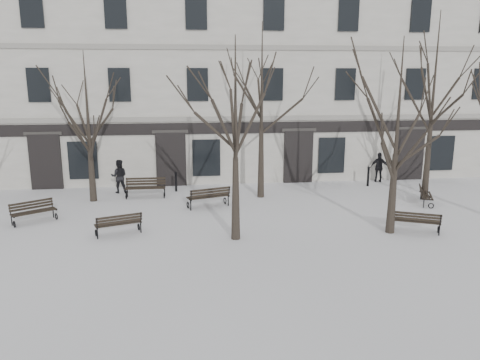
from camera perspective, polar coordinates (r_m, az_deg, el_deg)
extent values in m
plane|color=white|center=(18.31, 2.16, -6.11)|extent=(100.00, 100.00, 0.00)
cube|color=beige|center=(30.24, -1.60, 11.94)|extent=(40.00, 10.00, 11.00)
cube|color=gray|center=(25.34, -0.55, 7.49)|extent=(40.00, 0.12, 0.25)
cube|color=gray|center=(25.27, -0.57, 15.88)|extent=(40.00, 0.12, 0.25)
cube|color=black|center=(25.38, -0.54, 6.37)|extent=(40.00, 0.10, 0.60)
cube|color=black|center=(26.48, -22.60, 2.04)|extent=(1.60, 0.22, 2.90)
cube|color=#2D2B28|center=(26.23, -22.90, 5.25)|extent=(1.90, 0.08, 0.18)
cube|color=black|center=(26.02, -18.58, 2.30)|extent=(1.50, 0.14, 2.00)
cube|color=black|center=(25.46, -8.39, 2.50)|extent=(1.60, 0.22, 2.90)
cube|color=#2D2B28|center=(25.20, -8.51, 5.84)|extent=(1.90, 0.08, 0.18)
cube|color=black|center=(25.47, -4.12, 2.72)|extent=(1.50, 0.14, 2.00)
cube|color=black|center=(26.19, 7.11, 2.82)|extent=(1.60, 0.22, 2.90)
cube|color=#2D2B28|center=(25.94, 7.22, 6.07)|extent=(1.90, 0.08, 0.18)
cube|color=black|center=(26.71, 11.08, 2.98)|extent=(1.50, 0.14, 2.00)
cube|color=black|center=(28.44, 19.96, 2.93)|extent=(1.60, 0.22, 2.90)
cube|color=#2D2B28|center=(28.21, 20.22, 5.92)|extent=(1.90, 0.08, 0.18)
cube|color=black|center=(29.34, 23.28, 3.04)|extent=(1.50, 0.14, 2.00)
cube|color=black|center=(26.12, -23.34, 10.59)|extent=(1.10, 0.14, 1.70)
cube|color=black|center=(26.29, -24.06, 18.43)|extent=(1.10, 0.14, 1.70)
cube|color=black|center=(25.29, -14.47, 11.18)|extent=(1.10, 0.14, 1.70)
cube|color=black|center=(25.47, -14.94, 19.29)|extent=(1.10, 0.14, 1.70)
cube|color=black|center=(25.08, -5.19, 11.51)|extent=(1.10, 0.14, 1.70)
cube|color=black|center=(25.27, -5.37, 19.70)|extent=(1.10, 0.14, 1.70)
cube|color=black|center=(25.51, 4.01, 11.55)|extent=(1.10, 0.14, 1.70)
cube|color=black|center=(25.69, 4.14, 19.60)|extent=(1.10, 0.14, 1.70)
cube|color=black|center=(26.54, 12.70, 11.32)|extent=(1.10, 0.14, 1.70)
cube|color=black|center=(26.71, 13.10, 19.05)|extent=(1.10, 0.14, 1.70)
cube|color=black|center=(28.10, 20.57, 10.89)|extent=(1.10, 0.14, 1.70)
cube|color=black|center=(28.27, 21.16, 18.19)|extent=(1.10, 0.14, 1.70)
cone|color=black|center=(16.91, -0.54, -2.32)|extent=(0.34, 0.34, 3.03)
cone|color=black|center=(18.51, 18.10, -1.63)|extent=(0.34, 0.34, 3.04)
cone|color=black|center=(23.17, -17.64, 1.07)|extent=(0.34, 0.34, 2.93)
cone|color=black|center=(22.79, 2.58, 2.18)|extent=(0.34, 0.34, 3.49)
cone|color=black|center=(24.05, 21.87, 2.05)|extent=(0.34, 0.34, 3.67)
torus|color=black|center=(20.57, -25.80, -4.88)|extent=(0.19, 0.26, 0.28)
cylinder|color=black|center=(20.88, -26.07, -4.43)|extent=(0.05, 0.05, 0.43)
cube|color=black|center=(20.65, -26.01, -3.97)|extent=(0.33, 0.47, 0.05)
torus|color=black|center=(21.00, -21.49, -4.15)|extent=(0.19, 0.26, 0.28)
cylinder|color=black|center=(21.29, -21.81, -3.72)|extent=(0.05, 0.05, 0.43)
cube|color=black|center=(21.08, -21.71, -3.26)|extent=(0.33, 0.47, 0.05)
cube|color=black|center=(20.65, -23.67, -3.70)|extent=(1.49, 1.03, 0.03)
cube|color=black|center=(20.77, -23.78, -3.61)|extent=(1.49, 1.03, 0.03)
cube|color=black|center=(20.90, -23.89, -3.53)|extent=(1.49, 1.03, 0.03)
cube|color=black|center=(21.03, -23.99, -3.44)|extent=(1.49, 1.03, 0.03)
cube|color=black|center=(21.03, -24.05, -3.09)|extent=(1.46, 0.99, 0.09)
cube|color=black|center=(21.02, -24.10, -2.78)|extent=(1.46, 0.99, 0.09)
cube|color=black|center=(21.01, -24.14, -2.46)|extent=(1.46, 0.99, 0.09)
cylinder|color=black|center=(20.84, -26.24, -3.30)|extent=(0.11, 0.14, 0.48)
cylinder|color=black|center=(21.26, -21.97, -2.61)|extent=(0.11, 0.14, 0.48)
torus|color=black|center=(18.65, -12.25, -5.61)|extent=(0.14, 0.28, 0.27)
cylinder|color=black|center=(18.31, -12.00, -5.68)|extent=(0.05, 0.05, 0.43)
cube|color=black|center=(18.41, -12.16, -4.90)|extent=(0.22, 0.51, 0.05)
torus|color=black|center=(18.37, -17.16, -6.19)|extent=(0.14, 0.28, 0.27)
cylinder|color=black|center=(18.02, -16.99, -6.27)|extent=(0.05, 0.05, 0.43)
cube|color=black|center=(18.12, -17.13, -5.47)|extent=(0.22, 0.51, 0.05)
cube|color=black|center=(18.43, -14.76, -4.95)|extent=(1.64, 0.65, 0.03)
cube|color=black|center=(18.31, -14.68, -5.06)|extent=(1.64, 0.65, 0.03)
cube|color=black|center=(18.19, -14.59, -5.18)|extent=(1.64, 0.65, 0.03)
cube|color=black|center=(18.06, -14.50, -5.30)|extent=(1.64, 0.65, 0.03)
cube|color=black|center=(17.99, -14.50, -4.96)|extent=(1.62, 0.60, 0.09)
cube|color=black|center=(17.94, -14.51, -4.63)|extent=(1.62, 0.60, 0.09)
cube|color=black|center=(17.88, -14.51, -4.30)|extent=(1.62, 0.60, 0.09)
cylinder|color=black|center=(18.12, -12.00, -4.54)|extent=(0.08, 0.14, 0.47)
cylinder|color=black|center=(17.83, -17.04, -5.12)|extent=(0.08, 0.14, 0.47)
torus|color=black|center=(19.49, 23.02, -5.56)|extent=(0.16, 0.27, 0.28)
cylinder|color=black|center=(19.14, 23.12, -5.64)|extent=(0.05, 0.05, 0.43)
cube|color=black|center=(19.24, 23.14, -4.88)|extent=(0.26, 0.50, 0.05)
torus|color=black|center=(19.39, 18.22, -5.26)|extent=(0.16, 0.27, 0.28)
cylinder|color=black|center=(19.04, 18.24, -5.34)|extent=(0.05, 0.05, 0.43)
cube|color=black|center=(19.14, 18.28, -4.57)|extent=(0.26, 0.50, 0.05)
cube|color=black|center=(19.37, 20.69, -4.50)|extent=(1.60, 0.79, 0.03)
cube|color=black|center=(19.24, 20.71, -4.61)|extent=(1.60, 0.79, 0.03)
cube|color=black|center=(19.11, 20.73, -4.73)|extent=(1.60, 0.79, 0.03)
cube|color=black|center=(18.98, 20.74, -4.84)|extent=(1.60, 0.79, 0.03)
cube|color=black|center=(18.91, 20.78, -4.52)|extent=(1.58, 0.75, 0.09)
cube|color=black|center=(18.86, 20.81, -4.20)|extent=(1.58, 0.75, 0.09)
cube|color=black|center=(18.81, 20.84, -3.88)|extent=(1.58, 0.75, 0.09)
cylinder|color=black|center=(18.95, 23.25, -4.55)|extent=(0.09, 0.14, 0.48)
cylinder|color=black|center=(18.84, 18.32, -4.23)|extent=(0.09, 0.14, 0.48)
torus|color=black|center=(23.34, -13.69, -1.93)|extent=(0.06, 0.31, 0.31)
cylinder|color=black|center=(23.69, -13.58, -1.48)|extent=(0.05, 0.05, 0.48)
cube|color=black|center=(23.45, -13.67, -1.02)|extent=(0.06, 0.59, 0.05)
torus|color=black|center=(23.16, -9.22, -1.84)|extent=(0.06, 0.31, 0.31)
cylinder|color=black|center=(23.51, -9.17, -1.39)|extent=(0.05, 0.05, 0.48)
cube|color=black|center=(23.26, -9.22, -0.93)|extent=(0.06, 0.59, 0.05)
cube|color=black|center=(23.11, -11.51, -1.06)|extent=(1.93, 0.13, 0.04)
cube|color=black|center=(23.25, -11.48, -0.98)|extent=(1.93, 0.13, 0.04)
cube|color=black|center=(23.40, -11.44, -0.89)|extent=(1.93, 0.13, 0.04)
cube|color=black|center=(23.54, -11.41, -0.81)|extent=(1.93, 0.13, 0.04)
cube|color=black|center=(23.55, -11.41, -0.45)|extent=(1.93, 0.07, 0.10)
cube|color=black|center=(23.55, -11.42, -0.13)|extent=(1.93, 0.07, 0.10)
cube|color=black|center=(23.54, -11.43, 0.19)|extent=(1.93, 0.07, 0.10)
cylinder|color=black|center=(23.67, -13.61, -0.36)|extent=(0.05, 0.15, 0.53)
cylinder|color=black|center=(23.49, -9.20, -0.26)|extent=(0.05, 0.15, 0.53)
torus|color=black|center=(21.90, -1.84, -2.53)|extent=(0.15, 0.31, 0.31)
cylinder|color=black|center=(21.53, -1.44, -2.54)|extent=(0.05, 0.05, 0.48)
cube|color=black|center=(21.64, -1.65, -1.80)|extent=(0.24, 0.58, 0.05)
torus|color=black|center=(21.28, -6.36, -3.06)|extent=(0.15, 0.31, 0.31)
cylinder|color=black|center=(20.90, -6.03, -3.08)|extent=(0.05, 0.05, 0.48)
cube|color=black|center=(21.02, -6.21, -2.32)|extent=(0.24, 0.58, 0.05)
cube|color=black|center=(21.52, -4.12, -1.86)|extent=(1.86, 0.69, 0.04)
cube|color=black|center=(21.38, -3.98, -1.95)|extent=(1.86, 0.69, 0.04)
cube|color=black|center=(21.25, -3.84, -2.04)|extent=(1.86, 0.69, 0.04)
cube|color=black|center=(21.11, -3.69, -2.14)|extent=(1.86, 0.69, 0.04)
cube|color=black|center=(21.04, -3.65, -1.80)|extent=(1.84, 0.64, 0.10)
cube|color=black|center=(20.99, -3.63, -1.47)|extent=(1.84, 0.64, 0.10)
cube|color=black|center=(20.94, -3.62, -1.15)|extent=(1.84, 0.64, 0.10)
cylinder|color=black|center=(21.34, -1.36, -1.42)|extent=(0.09, 0.16, 0.53)
cylinder|color=black|center=(20.71, -5.98, -1.93)|extent=(0.09, 0.16, 0.53)
torus|color=black|center=(22.84, 22.26, -2.92)|extent=(0.25, 0.14, 0.26)
cylinder|color=black|center=(22.78, 21.48, -2.70)|extent=(0.04, 0.04, 0.40)
cube|color=black|center=(22.75, 21.92, -2.24)|extent=(0.46, 0.23, 0.04)
torus|color=black|center=(24.28, 21.91, -2.00)|extent=(0.25, 0.14, 0.26)
cylinder|color=black|center=(24.23, 21.17, -1.79)|extent=(0.04, 0.04, 0.40)
cube|color=black|center=(24.20, 21.59, -1.35)|extent=(0.46, 0.23, 0.04)
cube|color=black|center=(23.49, 22.22, -1.77)|extent=(0.69, 1.50, 0.03)
cube|color=black|center=(23.48, 21.92, -1.75)|extent=(0.69, 1.50, 0.03)
cube|color=black|center=(23.47, 21.62, -1.73)|extent=(0.69, 1.50, 0.03)
cube|color=black|center=(23.45, 21.32, -1.71)|extent=(0.69, 1.50, 0.03)
cube|color=black|center=(23.42, 21.26, -1.44)|extent=(0.64, 1.48, 0.08)
cube|color=black|center=(23.40, 21.24, -1.18)|extent=(0.64, 1.48, 0.08)
cube|color=black|center=(23.37, 21.21, -0.93)|extent=(0.64, 1.48, 0.08)
cylinder|color=black|center=(22.68, 21.38, -1.77)|extent=(0.13, 0.08, 0.44)
cylinder|color=black|center=(24.14, 21.08, -0.91)|extent=(0.13, 0.08, 0.44)
cylinder|color=black|center=(24.36, -7.81, -0.29)|extent=(0.11, 0.11, 0.95)
sphere|color=black|center=(24.25, -7.84, 0.85)|extent=(0.13, 0.13, 0.13)
cylinder|color=black|center=(26.21, 15.35, 0.35)|extent=(0.12, 0.12, 1.00)
sphere|color=black|center=(26.10, 15.42, 1.47)|extent=(0.14, 0.14, 0.14)
imported|color=black|center=(24.75, -14.41, -1.50)|extent=(0.84, 0.66, 1.71)
imported|color=black|center=(27.50, 16.50, -0.22)|extent=(1.05, 0.64, 1.67)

